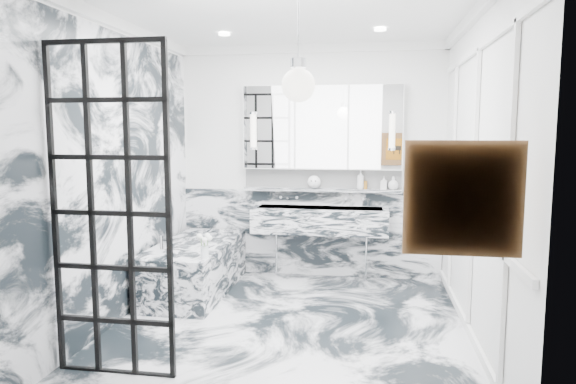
% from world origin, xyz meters
% --- Properties ---
extents(floor, '(3.60, 3.60, 0.00)m').
position_xyz_m(floor, '(0.00, 0.00, 0.00)').
color(floor, silver).
rests_on(floor, ground).
extents(ceiling, '(3.60, 3.60, 0.00)m').
position_xyz_m(ceiling, '(0.00, 0.00, 2.80)').
color(ceiling, white).
rests_on(ceiling, wall_back).
extents(wall_back, '(3.60, 0.00, 3.60)m').
position_xyz_m(wall_back, '(0.00, 1.80, 1.40)').
color(wall_back, white).
rests_on(wall_back, floor).
extents(wall_front, '(3.60, 0.00, 3.60)m').
position_xyz_m(wall_front, '(0.00, -1.80, 1.40)').
color(wall_front, white).
rests_on(wall_front, floor).
extents(wall_left, '(0.00, 3.60, 3.60)m').
position_xyz_m(wall_left, '(-1.60, 0.00, 1.40)').
color(wall_left, white).
rests_on(wall_left, floor).
extents(wall_right, '(0.00, 3.60, 3.60)m').
position_xyz_m(wall_right, '(1.60, 0.00, 1.40)').
color(wall_right, white).
rests_on(wall_right, floor).
extents(marble_clad_back, '(3.18, 0.05, 1.05)m').
position_xyz_m(marble_clad_back, '(0.00, 1.78, 0.53)').
color(marble_clad_back, silver).
rests_on(marble_clad_back, floor).
extents(marble_clad_left, '(0.02, 3.56, 2.68)m').
position_xyz_m(marble_clad_left, '(-1.59, 0.00, 1.34)').
color(marble_clad_left, silver).
rests_on(marble_clad_left, floor).
extents(panel_molding, '(0.03, 3.40, 2.30)m').
position_xyz_m(panel_molding, '(1.58, 0.00, 1.30)').
color(panel_molding, white).
rests_on(panel_molding, floor).
extents(soap_bottle_a, '(0.10, 0.10, 0.22)m').
position_xyz_m(soap_bottle_a, '(0.62, 1.71, 1.20)').
color(soap_bottle_a, '#8C5919').
rests_on(soap_bottle_a, ledge).
extents(soap_bottle_b, '(0.08, 0.08, 0.16)m').
position_xyz_m(soap_bottle_b, '(0.89, 1.71, 1.17)').
color(soap_bottle_b, '#4C4C51').
rests_on(soap_bottle_b, ledge).
extents(soap_bottle_c, '(0.14, 0.14, 0.16)m').
position_xyz_m(soap_bottle_c, '(1.00, 1.71, 1.17)').
color(soap_bottle_c, silver).
rests_on(soap_bottle_c, ledge).
extents(face_pot, '(0.16, 0.16, 0.16)m').
position_xyz_m(face_pot, '(0.06, 1.71, 1.17)').
color(face_pot, white).
rests_on(face_pot, ledge).
extents(amber_bottle, '(0.04, 0.04, 0.10)m').
position_xyz_m(amber_bottle, '(0.68, 1.71, 1.14)').
color(amber_bottle, '#8C5919').
rests_on(amber_bottle, ledge).
extents(flower_vase, '(0.08, 0.08, 0.12)m').
position_xyz_m(flower_vase, '(-0.85, 0.27, 0.61)').
color(flower_vase, silver).
rests_on(flower_vase, bathtub).
extents(crittall_door, '(0.88, 0.04, 2.40)m').
position_xyz_m(crittall_door, '(-1.10, -1.05, 1.20)').
color(crittall_door, black).
rests_on(crittall_door, floor).
extents(artwork, '(0.48, 0.05, 0.48)m').
position_xyz_m(artwork, '(1.19, -1.76, 1.45)').
color(artwork, '#BD7713').
rests_on(artwork, wall_front).
extents(pendant_light, '(0.22, 0.22, 0.22)m').
position_xyz_m(pendant_light, '(0.26, -1.11, 2.07)').
color(pendant_light, white).
rests_on(pendant_light, ceiling).
extents(trough_sink, '(1.60, 0.45, 0.30)m').
position_xyz_m(trough_sink, '(0.15, 1.55, 0.73)').
color(trough_sink, silver).
rests_on(trough_sink, wall_back).
extents(ledge, '(1.90, 0.14, 0.04)m').
position_xyz_m(ledge, '(0.15, 1.72, 1.07)').
color(ledge, silver).
rests_on(ledge, wall_back).
extents(subway_tile, '(1.90, 0.03, 0.23)m').
position_xyz_m(subway_tile, '(0.15, 1.78, 1.21)').
color(subway_tile, white).
rests_on(subway_tile, wall_back).
extents(mirror_cabinet, '(1.90, 0.16, 1.00)m').
position_xyz_m(mirror_cabinet, '(0.15, 1.73, 1.82)').
color(mirror_cabinet, white).
rests_on(mirror_cabinet, wall_back).
extents(sconce_left, '(0.07, 0.07, 0.40)m').
position_xyz_m(sconce_left, '(-0.67, 1.63, 1.78)').
color(sconce_left, white).
rests_on(sconce_left, mirror_cabinet).
extents(sconce_right, '(0.07, 0.07, 0.40)m').
position_xyz_m(sconce_right, '(0.97, 1.63, 1.78)').
color(sconce_right, white).
rests_on(sconce_right, mirror_cabinet).
extents(bathtub, '(0.75, 1.65, 0.55)m').
position_xyz_m(bathtub, '(-1.18, 0.90, 0.28)').
color(bathtub, silver).
rests_on(bathtub, floor).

